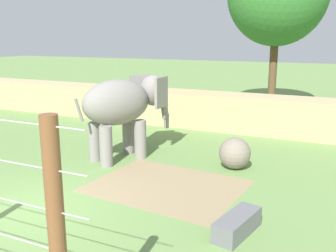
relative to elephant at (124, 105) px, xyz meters
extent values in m
plane|color=#6B8E4C|center=(0.02, -4.76, -1.87)|extent=(120.00, 120.00, 0.00)
cube|color=#937F5B|center=(2.46, -1.78, -1.87)|extent=(4.43, 3.63, 0.01)
cube|color=tan|center=(0.02, 5.73, -1.07)|extent=(36.00, 1.80, 1.61)
cylinder|color=gray|center=(-0.17, 0.51, -1.20)|extent=(0.42, 0.42, 1.35)
cylinder|color=gray|center=(0.50, 0.20, -1.20)|extent=(0.42, 0.42, 1.35)
cylinder|color=gray|center=(-0.75, -0.73, -1.20)|extent=(0.42, 0.42, 1.35)
cylinder|color=gray|center=(-0.08, -1.05, -1.20)|extent=(0.42, 0.42, 1.35)
ellipsoid|color=gray|center=(-0.12, -0.27, 0.13)|extent=(2.28, 2.84, 1.54)
ellipsoid|color=gray|center=(0.54, 1.16, 0.40)|extent=(1.36, 1.31, 1.11)
cube|color=gray|center=(-0.02, 1.31, 0.40)|extent=(0.73, 0.63, 1.06)
cube|color=gray|center=(1.02, 0.82, 0.40)|extent=(0.10, 0.87, 1.06)
cylinder|color=gray|center=(0.72, 1.53, 0.00)|extent=(0.48, 0.56, 0.60)
cylinder|color=gray|center=(0.77, 1.64, -0.42)|extent=(0.37, 0.42, 0.57)
cylinder|color=gray|center=(0.80, 1.71, -0.82)|extent=(0.26, 0.26, 0.53)
cylinder|color=gray|center=(-0.72, -1.53, 0.03)|extent=(0.21, 0.31, 0.77)
sphere|color=gray|center=(3.80, 0.51, -1.36)|extent=(1.02, 1.02, 1.02)
cylinder|color=brown|center=(3.87, -7.85, -0.22)|extent=(0.21, 0.21, 3.32)
cube|color=slate|center=(5.01, -3.60, -1.65)|extent=(0.78, 1.47, 0.44)
cylinder|color=brown|center=(3.01, 11.05, 0.21)|extent=(0.44, 0.44, 4.18)
camera|label=1|loc=(6.84, -11.04, 2.28)|focal=40.83mm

